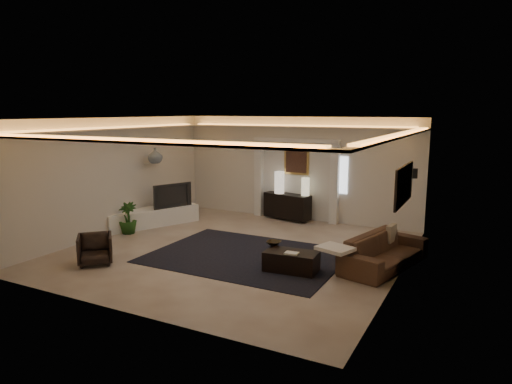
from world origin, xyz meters
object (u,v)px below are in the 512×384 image
at_px(coffee_table, 291,261).
at_px(console, 287,206).
at_px(sofa, 385,251).
at_px(armchair, 95,249).

bearing_deg(coffee_table, console, 110.38).
height_order(sofa, coffee_table, sofa).
height_order(coffee_table, armchair, armchair).
relative_size(console, sofa, 0.62).
bearing_deg(sofa, coffee_table, 139.19).
xyz_separation_m(coffee_table, armchair, (-3.70, -1.41, 0.10)).
height_order(console, armchair, console).
bearing_deg(armchair, sofa, -19.08).
relative_size(console, coffee_table, 1.37).
distance_m(sofa, coffee_table, 1.88).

